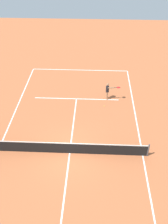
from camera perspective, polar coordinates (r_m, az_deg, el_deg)
name	(u,v)px	position (r m, az deg, el deg)	size (l,w,h in m)	color
ground_plane	(70,153)	(18.50, -3.15, -8.98)	(60.00, 60.00, 0.00)	#B76038
court_lines	(70,153)	(18.49, -3.15, -8.97)	(10.28, 24.88, 0.01)	white
tennis_net	(69,148)	(18.14, -3.20, -7.89)	(10.88, 0.10, 1.07)	#4C4C51
player_serving	(108,90)	(23.30, 5.27, 4.84)	(1.27, 0.46, 1.60)	#9E704C
tennis_ball	(104,106)	(22.81, 4.44, 1.33)	(0.07, 0.07, 0.07)	#CCE033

